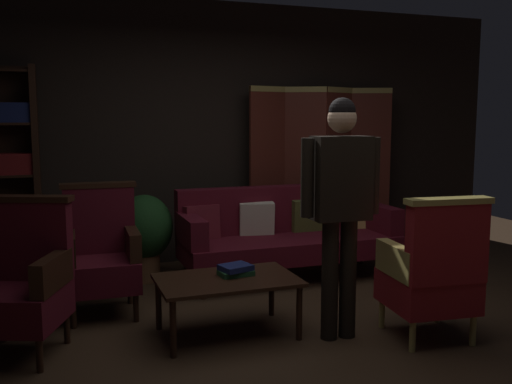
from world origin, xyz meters
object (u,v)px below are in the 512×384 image
object	(u,v)px
armchair_wing_right	(21,281)
book_green_cloth	(236,273)
book_navy_cloth	(236,267)
folding_screen	(321,169)
coffee_table	(227,284)
potted_plant	(145,231)
standing_figure	(341,196)
armchair_wing_left	(101,253)
velvet_couch	(286,231)
armchair_gilt_accent	(433,272)

from	to	relation	value
armchair_wing_right	book_green_cloth	distance (m)	1.46
book_green_cloth	book_navy_cloth	world-z (taller)	book_navy_cloth
folding_screen	armchair_wing_right	distance (m)	3.62
coffee_table	potted_plant	distance (m)	1.63
folding_screen	coffee_table	size ratio (longest dim) A/B	1.90
armchair_wing_right	book_navy_cloth	distance (m)	1.46
armchair_wing_right	standing_figure	distance (m)	2.23
book_navy_cloth	armchair_wing_left	bearing A→B (deg)	140.49
book_navy_cloth	potted_plant	bearing A→B (deg)	105.55
coffee_table	armchair_wing_left	world-z (taller)	armchair_wing_left
coffee_table	standing_figure	xyz separation A→B (m)	(0.73, -0.32, 0.65)
velvet_couch	coffee_table	world-z (taller)	velvet_couch
armchair_wing_right	velvet_couch	bearing A→B (deg)	25.15
armchair_wing_right	standing_figure	size ratio (longest dim) A/B	0.61
coffee_table	armchair_wing_right	bearing A→B (deg)	173.58
velvet_couch	armchair_wing_left	xyz separation A→B (m)	(-1.80, -0.48, 0.03)
potted_plant	book_green_cloth	world-z (taller)	potted_plant
armchair_wing_left	potted_plant	world-z (taller)	armchair_wing_left
armchair_gilt_accent	book_navy_cloth	xyz separation A→B (m)	(-1.25, 0.63, -0.01)
armchair_wing_left	armchair_wing_right	distance (m)	0.85
armchair_wing_left	standing_figure	distance (m)	1.97
velvet_couch	coffee_table	bearing A→B (deg)	-128.03
armchair_gilt_accent	standing_figure	distance (m)	0.84
coffee_table	standing_figure	bearing A→B (deg)	-23.81
standing_figure	armchair_wing_right	bearing A→B (deg)	167.23
coffee_table	potted_plant	size ratio (longest dim) A/B	1.20
potted_plant	armchair_wing_right	bearing A→B (deg)	-125.71
armchair_gilt_accent	potted_plant	bearing A→B (deg)	127.70
armchair_gilt_accent	armchair_wing_right	world-z (taller)	same
book_green_cloth	book_navy_cloth	distance (m)	0.04
armchair_gilt_accent	armchair_wing_left	xyz separation A→B (m)	(-2.14, 1.37, 0.00)
armchair_gilt_accent	book_green_cloth	xyz separation A→B (m)	(-1.25, 0.63, -0.05)
standing_figure	book_navy_cloth	world-z (taller)	standing_figure
armchair_wing_right	potted_plant	world-z (taller)	armchair_wing_right
velvet_couch	standing_figure	bearing A→B (deg)	-99.25
folding_screen	armchair_wing_left	xyz separation A→B (m)	(-2.52, -1.19, -0.50)
armchair_wing_left	book_navy_cloth	size ratio (longest dim) A/B	4.80
book_green_cloth	armchair_gilt_accent	bearing A→B (deg)	-26.81
folding_screen	armchair_wing_right	world-z (taller)	folding_screen
armchair_gilt_accent	folding_screen	bearing A→B (deg)	81.58
velvet_couch	potted_plant	distance (m)	1.37
folding_screen	armchair_gilt_accent	xyz separation A→B (m)	(-0.38, -2.56, -0.50)
velvet_couch	armchair_gilt_accent	xyz separation A→B (m)	(0.34, -1.84, 0.03)
book_green_cloth	book_navy_cloth	size ratio (longest dim) A/B	1.11
armchair_wing_left	armchair_gilt_accent	bearing A→B (deg)	-32.56
coffee_table	armchair_wing_left	bearing A→B (deg)	135.81
folding_screen	velvet_couch	world-z (taller)	folding_screen
folding_screen	standing_figure	xyz separation A→B (m)	(-0.98, -2.30, 0.04)
folding_screen	armchair_wing_right	size ratio (longest dim) A/B	1.83
armchair_wing_left	coffee_table	bearing A→B (deg)	-44.19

